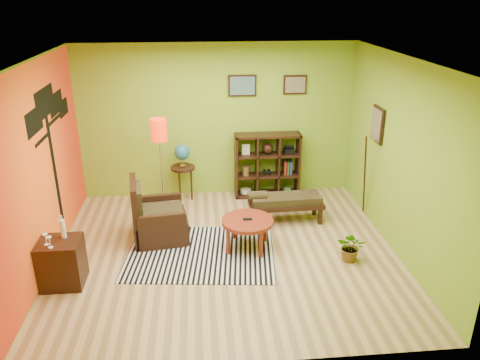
{
  "coord_description": "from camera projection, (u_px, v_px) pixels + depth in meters",
  "views": [
    {
      "loc": [
        -0.38,
        -6.03,
        3.63
      ],
      "look_at": [
        0.22,
        0.26,
        1.05
      ],
      "focal_mm": 35.0,
      "sensor_mm": 36.0,
      "label": 1
    }
  ],
  "objects": [
    {
      "name": "floor_lamp",
      "position": [
        159.0,
        139.0,
        7.43
      ],
      "size": [
        0.26,
        0.26,
        1.75
      ],
      "color": "silver",
      "rests_on": "ground"
    },
    {
      "name": "globe_table",
      "position": [
        182.0,
        159.0,
        8.38
      ],
      "size": [
        0.44,
        0.44,
        1.08
      ],
      "color": "black",
      "rests_on": "ground"
    },
    {
      "name": "cube_shelf",
      "position": [
        268.0,
        165.0,
        8.68
      ],
      "size": [
        1.2,
        0.35,
        1.2
      ],
      "color": "black",
      "rests_on": "ground"
    },
    {
      "name": "bench",
      "position": [
        284.0,
        201.0,
        7.76
      ],
      "size": [
        1.27,
        0.48,
        0.58
      ],
      "color": "black",
      "rests_on": "ground"
    },
    {
      "name": "potted_plant",
      "position": [
        351.0,
        250.0,
        6.69
      ],
      "size": [
        0.55,
        0.57,
        0.34
      ],
      "primitive_type": "imported",
      "rotation": [
        0.0,
        0.0,
        -0.43
      ],
      "color": "#26661E",
      "rests_on": "ground"
    },
    {
      "name": "room_shell",
      "position": [
        218.0,
        136.0,
        6.28
      ],
      "size": [
        5.04,
        4.54,
        2.82
      ],
      "color": "#7FA725",
      "rests_on": "ground"
    },
    {
      "name": "ground",
      "position": [
        227.0,
        252.0,
        6.96
      ],
      "size": [
        5.0,
        5.0,
        0.0
      ],
      "primitive_type": "plane",
      "color": "tan",
      "rests_on": "ground"
    },
    {
      "name": "zebra_rug",
      "position": [
        201.0,
        253.0,
        6.93
      ],
      "size": [
        2.3,
        1.83,
        0.01
      ],
      "primitive_type": "cube",
      "rotation": [
        0.0,
        0.0,
        -0.11
      ],
      "color": "silver",
      "rests_on": "ground"
    },
    {
      "name": "armchair",
      "position": [
        156.0,
        221.0,
        7.25
      ],
      "size": [
        0.91,
        0.91,
        0.98
      ],
      "color": "black",
      "rests_on": "ground"
    },
    {
      "name": "coffee_table",
      "position": [
        247.0,
        224.0,
        6.93
      ],
      "size": [
        0.77,
        0.77,
        0.49
      ],
      "color": "maroon",
      "rests_on": "ground"
    },
    {
      "name": "side_cabinet",
      "position": [
        62.0,
        262.0,
        6.11
      ],
      "size": [
        0.54,
        0.49,
        0.95
      ],
      "color": "black",
      "rests_on": "ground"
    }
  ]
}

